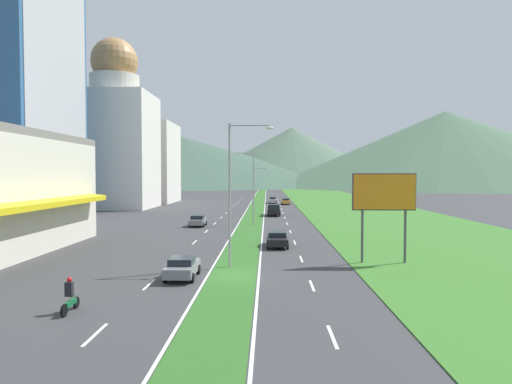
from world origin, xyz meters
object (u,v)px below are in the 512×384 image
at_px(billboard_roadside, 384,196).
at_px(car_1, 286,201).
at_px(street_lamp_mid, 252,183).
at_px(motorcycle_rider, 70,298).
at_px(car_4, 277,239).
at_px(car_3, 273,200).
at_px(pickup_truck_0, 274,210).
at_px(car_0, 198,221).
at_px(street_lamp_far, 256,185).
at_px(street_lamp_near, 234,186).
at_px(car_2, 182,267).

xyz_separation_m(billboard_roadside, car_1, (-4.81, 68.96, -4.51)).
xyz_separation_m(street_lamp_mid, motorcycle_rider, (-7.71, -39.50, -4.94)).
relative_size(street_lamp_mid, car_4, 2.13).
bearing_deg(car_1, car_4, -3.07).
relative_size(car_3, pickup_truck_0, 0.77).
relative_size(street_lamp_mid, pickup_truck_0, 1.85).
relative_size(billboard_roadside, car_1, 1.57).
bearing_deg(car_0, car_1, -16.99).
xyz_separation_m(street_lamp_far, car_3, (3.55, 18.64, -4.09)).
relative_size(street_lamp_far, car_3, 1.99).
bearing_deg(street_lamp_near, billboard_roadside, 8.83).
relative_size(car_0, car_1, 0.92).
distance_m(billboard_roadside, car_0, 31.09).
bearing_deg(pickup_truck_0, car_0, -33.52).
xyz_separation_m(car_0, car_1, (13.52, 44.25, -0.03)).
bearing_deg(billboard_roadside, car_0, 126.57).
bearing_deg(car_3, street_lamp_near, -2.83).
height_order(car_3, car_4, car_3).
bearing_deg(car_4, billboard_roadside, 45.30).
distance_m(car_4, pickup_truck_0, 32.35).
height_order(street_lamp_mid, car_2, street_lamp_mid).
relative_size(street_lamp_mid, car_0, 2.42).
distance_m(billboard_roadside, motorcycle_rider, 23.35).
bearing_deg(motorcycle_rider, street_lamp_mid, -11.04).
xyz_separation_m(car_0, pickup_truck_0, (10.35, 15.63, 0.23)).
distance_m(street_lamp_far, pickup_truck_0, 15.35).
bearing_deg(car_1, car_3, -146.57).
height_order(street_lamp_far, car_0, street_lamp_far).
bearing_deg(street_lamp_mid, car_0, -165.63).
bearing_deg(car_3, car_4, -0.27).
relative_size(car_4, pickup_truck_0, 0.87).
height_order(car_2, motorcycle_rider, motorcycle_rider).
bearing_deg(car_2, car_4, -26.39).
distance_m(street_lamp_mid, car_0, 8.87).
height_order(car_3, motorcycle_rider, motorcycle_rider).
bearing_deg(car_3, car_1, 33.43).
bearing_deg(car_2, street_lamp_far, -3.21).
bearing_deg(billboard_roadside, motorcycle_rider, -145.56).
bearing_deg(car_0, billboard_roadside, -143.43).
bearing_deg(motorcycle_rider, street_lamp_near, -33.53).
relative_size(car_1, pickup_truck_0, 0.83).
distance_m(car_1, motorcycle_rider, 83.13).
xyz_separation_m(billboard_roadside, pickup_truck_0, (-7.97, 40.34, -4.26)).
relative_size(pickup_truck_0, motorcycle_rider, 2.70).
bearing_deg(billboard_roadside, car_4, 135.30).
relative_size(street_lamp_mid, car_2, 2.42).
height_order(street_lamp_near, motorcycle_rider, street_lamp_near).
bearing_deg(car_2, motorcycle_rider, 151.13).
xyz_separation_m(billboard_roadside, car_3, (-7.77, 73.46, -4.48)).
xyz_separation_m(street_lamp_mid, car_0, (-7.14, -1.83, -4.93)).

